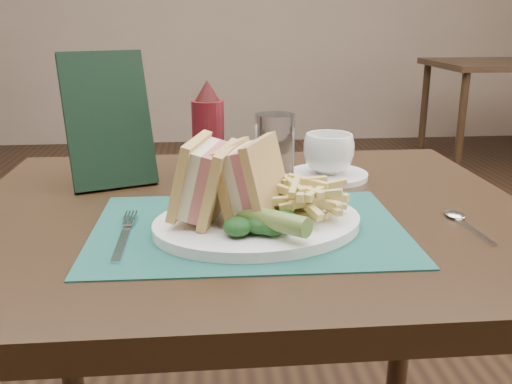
% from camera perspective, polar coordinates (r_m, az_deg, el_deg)
% --- Properties ---
extents(wall_back, '(6.00, 0.00, 6.00)m').
position_cam_1_polar(wall_back, '(4.97, -4.33, 5.09)').
color(wall_back, gray).
rests_on(wall_back, ground).
extents(table_bg_right, '(0.90, 0.75, 0.75)m').
position_cam_1_polar(table_bg_right, '(4.30, 22.85, 6.97)').
color(table_bg_right, black).
rests_on(table_bg_right, ground).
extents(placemat, '(0.45, 0.32, 0.00)m').
position_cam_1_polar(placemat, '(0.82, -0.77, -3.63)').
color(placemat, '#174941').
rests_on(placemat, table_main).
extents(plate, '(0.35, 0.31, 0.01)m').
position_cam_1_polar(plate, '(0.81, 0.19, -3.15)').
color(plate, white).
rests_on(plate, placemat).
extents(sandwich_half_a, '(0.11, 0.13, 0.12)m').
position_cam_1_polar(sandwich_half_a, '(0.80, -6.63, 1.35)').
color(sandwich_half_a, '#D9B469').
rests_on(sandwich_half_a, plate).
extents(sandwich_half_b, '(0.12, 0.14, 0.12)m').
position_cam_1_polar(sandwich_half_b, '(0.80, -1.79, 1.46)').
color(sandwich_half_b, tan).
rests_on(sandwich_half_b, plate).
extents(kale_garnish, '(0.11, 0.08, 0.03)m').
position_cam_1_polar(kale_garnish, '(0.76, 0.71, -3.06)').
color(kale_garnish, '#143716').
rests_on(kale_garnish, plate).
extents(pickle_spear, '(0.11, 0.10, 0.03)m').
position_cam_1_polar(pickle_spear, '(0.74, 1.28, -2.75)').
color(pickle_spear, '#4F6A28').
rests_on(pickle_spear, plate).
extents(fries_pile, '(0.18, 0.20, 0.06)m').
position_cam_1_polar(fries_pile, '(0.82, 4.70, -0.26)').
color(fries_pile, '#CEBA67').
rests_on(fries_pile, plate).
extents(fork, '(0.03, 0.17, 0.01)m').
position_cam_1_polar(fork, '(0.80, -13.02, -3.99)').
color(fork, silver).
rests_on(fork, placemat).
extents(spoon, '(0.04, 0.15, 0.01)m').
position_cam_1_polar(spoon, '(0.88, 20.41, -3.00)').
color(spoon, silver).
rests_on(spoon, table_main).
extents(saucer, '(0.20, 0.20, 0.01)m').
position_cam_1_polar(saucer, '(1.08, 7.19, 1.68)').
color(saucer, white).
rests_on(saucer, table_main).
extents(coffee_cup, '(0.13, 0.13, 0.07)m').
position_cam_1_polar(coffee_cup, '(1.07, 7.27, 3.86)').
color(coffee_cup, white).
rests_on(coffee_cup, saucer).
extents(drinking_glass, '(0.07, 0.07, 0.13)m').
position_cam_1_polar(drinking_glass, '(1.01, 1.87, 4.13)').
color(drinking_glass, silver).
rests_on(drinking_glass, table_main).
extents(ketchup_bottle, '(0.07, 0.07, 0.19)m').
position_cam_1_polar(ketchup_bottle, '(1.02, -4.81, 5.92)').
color(ketchup_bottle, '#540E16').
rests_on(ketchup_bottle, table_main).
extents(check_presenter, '(0.17, 0.14, 0.23)m').
position_cam_1_polar(check_presenter, '(1.04, -14.56, 6.99)').
color(check_presenter, black).
rests_on(check_presenter, table_main).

